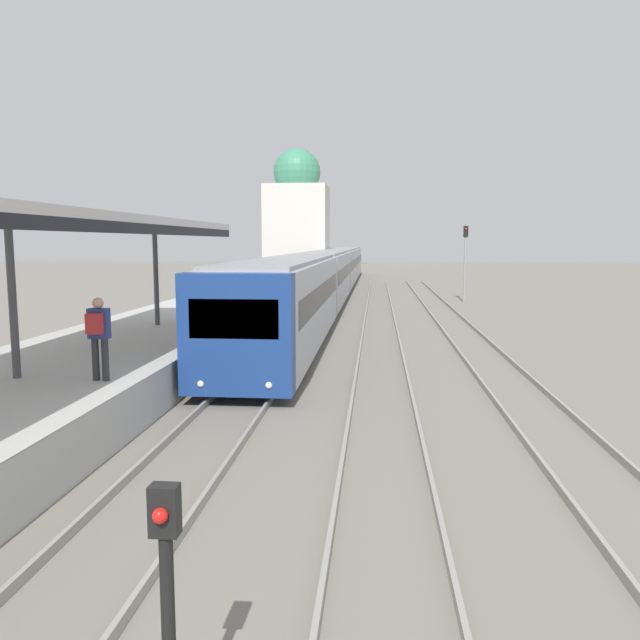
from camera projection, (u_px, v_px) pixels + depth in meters
platform_canopy at (10, 217)px, 12.29m from camera, size 4.00×20.54×3.37m
person_on_platform at (98, 332)px, 12.30m from camera, size 0.40×0.40×1.66m
train_near at (332, 270)px, 44.61m from camera, size 2.66×61.84×3.21m
signal_post_near at (167, 599)px, 4.37m from camera, size 0.20×0.21×2.14m
signal_mast_far at (465, 254)px, 39.17m from camera, size 0.28×0.29×4.80m
distant_domed_building at (297, 223)px, 51.85m from camera, size 5.07×5.07×11.44m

